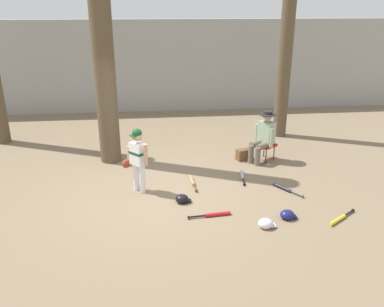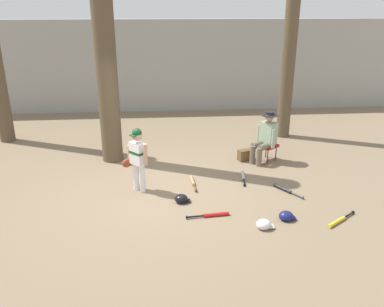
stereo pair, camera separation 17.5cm
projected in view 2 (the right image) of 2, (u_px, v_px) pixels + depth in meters
name	position (u px, v px, depth m)	size (l,w,h in m)	color
ground_plane	(155.00, 193.00, 7.85)	(60.00, 60.00, 0.00)	#7F6B51
concrete_back_wall	(155.00, 66.00, 13.42)	(18.00, 0.36, 3.04)	#9E9E99
tree_near_player	(105.00, 45.00, 8.60)	(0.76, 0.76, 6.16)	brown
tree_behind_spectator	(291.00, 35.00, 10.26)	(0.57, 0.57, 6.10)	brown
young_ballplayer	(137.00, 156.00, 7.72)	(0.56, 0.46, 1.31)	white
folding_stool	(267.00, 146.00, 9.36)	(0.56, 0.56, 0.41)	red
seated_spectator	(265.00, 136.00, 9.20)	(0.65, 0.60, 1.20)	#6B6051
handbag_beside_stool	(245.00, 155.00, 9.47)	(0.34, 0.18, 0.26)	brown
bat_red_barrel	(213.00, 215.00, 6.99)	(0.77, 0.14, 0.07)	red
bat_yellow_trainer	(339.00, 221.00, 6.80)	(0.67, 0.49, 0.07)	yellow
bat_black_composite	(285.00, 190.00, 7.94)	(0.45, 0.64, 0.07)	black
bat_aluminum_silver	(243.00, 176.00, 8.54)	(0.16, 0.72, 0.07)	#B7BCC6
bat_wood_tan	(193.00, 182.00, 8.29)	(0.11, 0.72, 0.07)	tan
batting_helmet_white	(264.00, 224.00, 6.61)	(0.30, 0.23, 0.17)	silver
batting_helmet_navy	(286.00, 216.00, 6.87)	(0.30, 0.23, 0.17)	navy
batting_helmet_black	(181.00, 199.00, 7.48)	(0.30, 0.23, 0.17)	black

